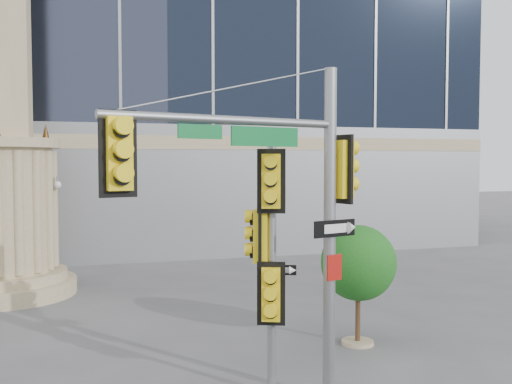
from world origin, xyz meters
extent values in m
plane|color=#545456|center=(0.00, 0.00, 0.00)|extent=(120.00, 120.00, 0.00)
cylinder|color=tan|center=(-6.00, 9.00, 0.25)|extent=(4.40, 4.40, 0.50)
cylinder|color=tan|center=(-6.00, 9.00, 0.65)|extent=(3.80, 3.80, 0.30)
cylinder|color=tan|center=(-6.00, 9.00, 2.80)|extent=(3.00, 3.00, 4.00)
cylinder|color=tan|center=(-6.00, 9.00, 4.95)|extent=(3.50, 3.50, 0.30)
cone|color=#472D14|center=(-4.70, 9.00, 5.35)|extent=(0.24, 0.24, 0.50)
cylinder|color=slate|center=(0.74, -1.50, 3.01)|extent=(0.22, 0.22, 6.01)
cylinder|color=slate|center=(-1.29, -2.07, 5.01)|extent=(4.09, 1.27, 0.14)
cube|color=#0D6F30|center=(-0.61, -1.90, 4.76)|extent=(1.27, 0.39, 0.32)
cube|color=yellow|center=(-3.03, -2.55, 4.46)|extent=(0.61, 0.42, 1.25)
cube|color=yellow|center=(1.01, -1.42, 4.21)|extent=(0.42, 0.61, 1.25)
cube|color=black|center=(0.77, -1.64, 3.16)|extent=(0.90, 0.28, 0.30)
cube|color=#B21610|center=(0.77, -1.64, 2.46)|extent=(0.32, 0.12, 0.46)
cylinder|color=slate|center=(-0.20, -1.00, 2.32)|extent=(0.17, 0.17, 4.65)
cube|color=yellow|center=(-0.27, -1.19, 4.00)|extent=(0.57, 0.43, 1.16)
cube|color=yellow|center=(-0.39, -0.93, 2.98)|extent=(0.43, 0.57, 1.16)
cube|color=yellow|center=(-0.27, -1.19, 1.95)|extent=(0.57, 0.43, 1.16)
cube|color=black|center=(-0.08, -1.17, 2.37)|extent=(0.55, 0.24, 0.19)
cylinder|color=tan|center=(2.69, 1.20, 0.04)|extent=(0.77, 0.77, 0.09)
cylinder|color=#382314|center=(2.69, 1.20, 0.77)|extent=(0.12, 0.12, 1.53)
sphere|color=#135416|center=(2.69, 1.20, 1.96)|extent=(1.79, 1.79, 1.79)
sphere|color=#135416|center=(3.07, 1.41, 1.70)|extent=(1.11, 1.11, 1.11)
sphere|color=#135416|center=(2.39, 0.99, 1.74)|extent=(0.94, 0.94, 0.94)
camera|label=1|loc=(-3.48, -10.92, 4.34)|focal=40.00mm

